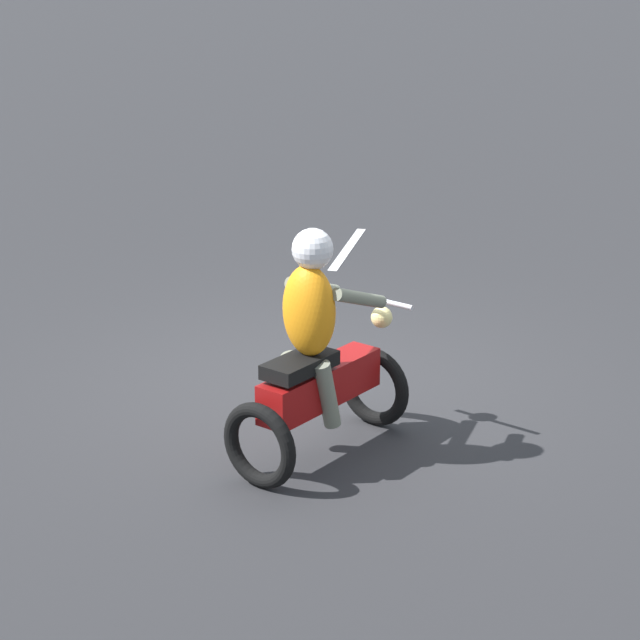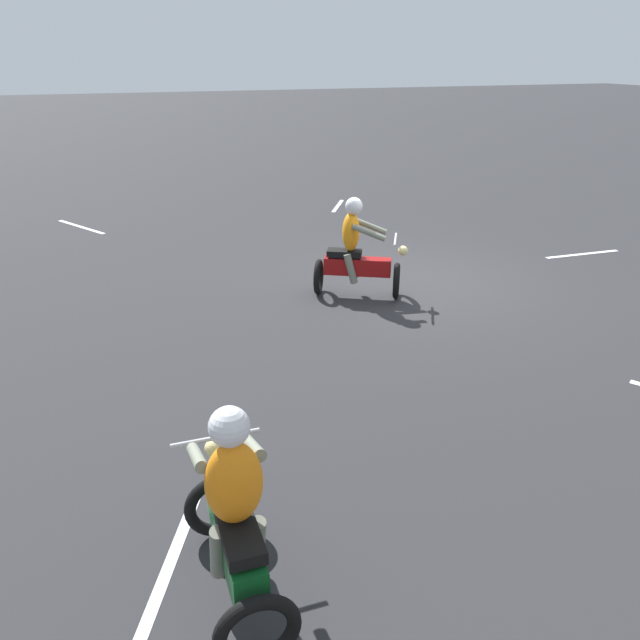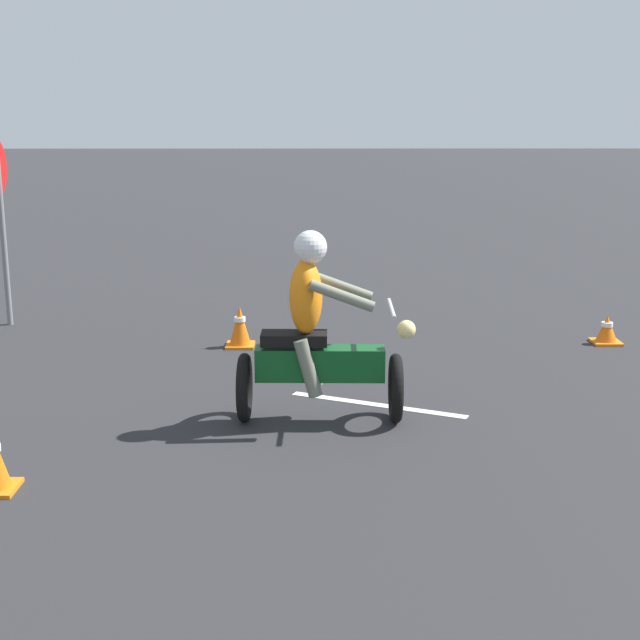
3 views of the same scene
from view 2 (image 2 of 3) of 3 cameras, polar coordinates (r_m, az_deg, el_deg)
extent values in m
plane|color=#28282B|center=(11.26, 8.78, 3.47)|extent=(120.00, 120.00, 0.00)
torus|color=black|center=(10.37, 7.00, 3.59)|extent=(0.37, 0.58, 0.60)
torus|color=black|center=(10.47, -0.13, 3.96)|extent=(0.37, 0.58, 0.60)
cube|color=maroon|center=(10.33, 3.45, 4.93)|extent=(1.08, 0.73, 0.28)
cube|color=black|center=(10.28, 2.25, 6.16)|extent=(0.62, 0.49, 0.10)
cylinder|color=silver|center=(10.16, 6.91, 7.32)|extent=(0.36, 0.63, 0.04)
sphere|color=#F2E08C|center=(10.21, 7.59, 6.31)|extent=(0.22, 0.22, 0.16)
ellipsoid|color=orange|center=(10.18, 2.85, 8.07)|extent=(0.44, 0.49, 0.64)
cylinder|color=slate|center=(9.95, 4.47, 7.97)|extent=(0.52, 0.34, 0.27)
cylinder|color=slate|center=(10.33, 4.64, 8.54)|extent=(0.52, 0.34, 0.27)
cylinder|color=slate|center=(10.21, 2.81, 4.72)|extent=(0.27, 0.22, 0.51)
cylinder|color=slate|center=(10.47, 2.97, 5.20)|extent=(0.27, 0.22, 0.51)
sphere|color=white|center=(10.07, 3.12, 10.36)|extent=(0.38, 0.38, 0.28)
torus|color=black|center=(5.47, -9.11, -16.41)|extent=(0.60, 0.11, 0.60)
torus|color=black|center=(4.55, -5.73, -26.51)|extent=(0.60, 0.11, 0.60)
cube|color=#0F4C1E|center=(4.84, -7.78, -19.14)|extent=(0.26, 1.10, 0.28)
cube|color=black|center=(4.53, -7.33, -18.89)|extent=(0.27, 0.56, 0.10)
cylinder|color=silver|center=(5.01, -9.51, -10.59)|extent=(0.70, 0.05, 0.04)
sphere|color=#F2E08C|center=(5.22, -9.64, -11.47)|extent=(0.16, 0.16, 0.16)
ellipsoid|color=orange|center=(4.38, -7.87, -14.54)|extent=(0.40, 0.29, 0.64)
cylinder|color=slate|center=(4.61, -6.20, -11.43)|extent=(0.10, 0.55, 0.27)
cylinder|color=slate|center=(4.56, -11.20, -12.22)|extent=(0.10, 0.55, 0.27)
cylinder|color=slate|center=(4.78, -5.78, -19.61)|extent=(0.12, 0.25, 0.51)
cylinder|color=slate|center=(4.75, -9.27, -20.22)|extent=(0.12, 0.25, 0.51)
sphere|color=silver|center=(4.17, -8.30, -9.64)|extent=(0.28, 0.28, 0.28)
cube|color=silver|center=(5.54, -13.34, -20.31)|extent=(0.78, 1.58, 0.01)
cube|color=silver|center=(13.77, 22.87, 5.58)|extent=(1.71, 0.17, 0.01)
cube|color=silver|center=(16.87, 1.64, 10.40)|extent=(0.83, 1.30, 0.01)
cube|color=silver|center=(15.79, -21.01, 7.96)|extent=(1.04, 1.69, 0.01)
camera|label=1|loc=(8.60, -49.86, 15.70)|focal=70.00mm
camera|label=3|loc=(8.74, 46.41, 8.71)|focal=50.00mm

